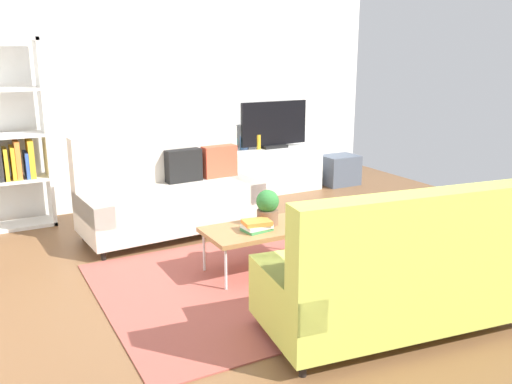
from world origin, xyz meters
The scene contains 16 objects.
ground_plane centered at (0.00, 0.00, 0.00)m, with size 7.68×7.68×0.00m, color brown.
wall_far centered at (0.00, 2.80, 1.45)m, with size 6.40×0.12×2.90m, color white.
area_rug centered at (0.03, -0.15, 0.01)m, with size 2.90×2.20×0.01m, color #9E4C42.
couch_beige centered at (-0.30, 1.47, 0.45)m, with size 1.95×0.96×1.10m.
couch_green centered at (0.36, -1.37, 0.45)m, with size 1.99×1.08×1.10m.
coffee_table centered at (0.08, 0.05, 0.39)m, with size 1.10×0.56×0.42m.
tv_console centered at (1.57, 2.46, 0.32)m, with size 1.40×0.44×0.64m, color silver.
tv centered at (1.57, 2.44, 0.95)m, with size 1.00×0.20×0.64m.
storage_trunk centered at (2.67, 2.36, 0.22)m, with size 0.52×0.40×0.44m, color #4C5666.
potted_plant centered at (0.14, 0.10, 0.58)m, with size 0.21×0.21×0.32m.
table_book_0 centered at (-0.03, -0.02, 0.43)m, with size 0.24×0.18×0.03m, color #3F8C4C.
table_book_1 centered at (-0.03, -0.02, 0.46)m, with size 0.24×0.18×0.03m, color silver.
table_book_2 centered at (-0.03, -0.02, 0.50)m, with size 0.24×0.18×0.04m, color orange.
vase_0 centered at (0.99, 2.51, 0.72)m, with size 0.09×0.09×0.17m, color #33B29E.
vase_1 centered at (1.14, 2.51, 0.73)m, with size 0.12×0.12×0.18m, color #4C72B2.
bottle_0 centered at (1.32, 2.42, 0.74)m, with size 0.06×0.06×0.20m, color gold.
Camera 1 is at (-2.19, -4.00, 1.98)m, focal length 38.05 mm.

